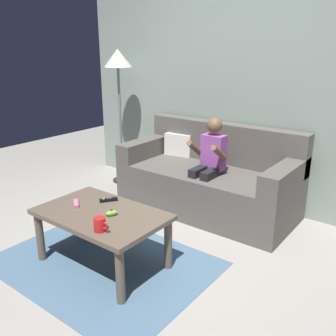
% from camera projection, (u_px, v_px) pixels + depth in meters
% --- Properties ---
extents(ground_plane, '(8.20, 8.20, 0.00)m').
position_uv_depth(ground_plane, '(128.00, 273.00, 2.76)').
color(ground_plane, '#9E998E').
extents(wall_back, '(4.10, 0.05, 2.50)m').
position_uv_depth(wall_back, '(245.00, 84.00, 3.69)').
color(wall_back, gray).
rests_on(wall_back, ground).
extents(couch, '(1.75, 0.80, 0.85)m').
position_uv_depth(couch, '(209.00, 180.00, 3.77)').
color(couch, '#56514C').
rests_on(couch, ground).
extents(person_seated_on_couch, '(0.31, 0.38, 0.97)m').
position_uv_depth(person_seated_on_couch, '(208.00, 162.00, 3.50)').
color(person_seated_on_couch, black).
rests_on(person_seated_on_couch, ground).
extents(coffee_table, '(0.96, 0.61, 0.44)m').
position_uv_depth(coffee_table, '(102.00, 220.00, 2.77)').
color(coffee_table, brown).
rests_on(coffee_table, ground).
extents(area_rug, '(1.60, 1.21, 0.01)m').
position_uv_depth(area_rug, '(104.00, 263.00, 2.88)').
color(area_rug, slate).
rests_on(area_rug, ground).
extents(game_remote_black_near_edge, '(0.11, 0.14, 0.03)m').
position_uv_depth(game_remote_black_near_edge, '(108.00, 200.00, 2.94)').
color(game_remote_black_near_edge, black).
rests_on(game_remote_black_near_edge, coffee_table).
extents(nunchuk_lime, '(0.08, 0.10, 0.05)m').
position_uv_depth(nunchuk_lime, '(111.00, 213.00, 2.69)').
color(nunchuk_lime, '#72C638').
rests_on(nunchuk_lime, coffee_table).
extents(game_remote_pink_far_corner, '(0.13, 0.11, 0.03)m').
position_uv_depth(game_remote_pink_far_corner, '(76.00, 204.00, 2.87)').
color(game_remote_pink_far_corner, pink).
rests_on(game_remote_pink_far_corner, coffee_table).
extents(coffee_mug, '(0.12, 0.08, 0.09)m').
position_uv_depth(coffee_mug, '(100.00, 224.00, 2.46)').
color(coffee_mug, red).
rests_on(coffee_mug, coffee_table).
extents(floor_lamp, '(0.32, 0.32, 1.58)m').
position_uv_depth(floor_lamp, '(118.00, 69.00, 4.22)').
color(floor_lamp, black).
rests_on(floor_lamp, ground).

